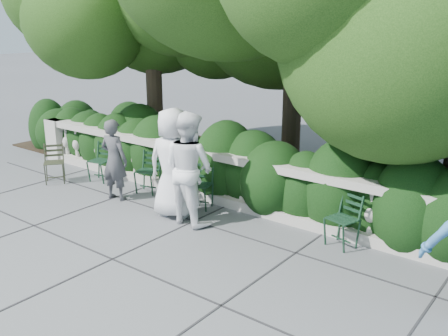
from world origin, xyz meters
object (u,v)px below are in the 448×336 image
Objects in this scene: person_businessman at (173,163)px; chair_b at (145,195)px; person_casual_man at (189,168)px; chair_weathered at (56,185)px; chair_a at (97,183)px; chair_e at (334,249)px; chair_c at (197,210)px; person_woman_grey at (114,160)px; chair_d at (172,204)px.

chair_b is at bearing -36.19° from person_businessman.
person_businessman is at bearing -1.15° from person_casual_man.
person_casual_man reaches higher than chair_weathered.
chair_a is 5.42m from chair_e.
person_woman_grey reaches higher than chair_c.
person_woman_grey is (-1.05, -0.45, 0.78)m from chair_d.
person_casual_man is at bearing 170.90° from person_woman_grey.
chair_b and chair_weathered have the same top height.
chair_a and chair_b have the same top height.
chair_d and chair_weathered have the same top height.
person_woman_grey is at bearing -133.83° from chair_b.
chair_d is 1.39m from person_woman_grey.
person_businessman is 1.49m from person_woman_grey.
chair_weathered is 0.54× the size of person_woman_grey.
chair_c is 0.54× the size of person_woman_grey.
chair_weathered is (-3.32, -0.70, 0.00)m from chair_c.
chair_c is 1.87m from person_woman_grey.
chair_c is at bearing -173.39° from person_woman_grey.
chair_b is at bearing -126.76° from person_woman_grey.
person_casual_man is at bearing -19.32° from chair_a.
chair_b is 1.94m from person_casual_man.
chair_weathered is at bearing 177.67° from chair_d.
chair_b and chair_c have the same top height.
chair_d is at bearing -10.70° from chair_a.
person_woman_grey is at bearing 5.56° from person_casual_man.
chair_a is 1.00× the size of chair_weathered.
chair_a is at bearing -2.24° from person_casual_man.
chair_d is at bearing 166.11° from chair_c.
chair_c is (2.73, 0.08, 0.00)m from chair_a.
chair_e is at bearing -15.33° from chair_c.
person_casual_man is (1.88, 0.02, 0.17)m from person_woman_grey.
person_businessman is at bearing -19.49° from chair_a.
chair_weathered is at bearing 174.99° from chair_c.
person_casual_man is at bearing -79.28° from chair_c.
chair_b is 1.00× the size of chair_d.
chair_a is at bearing 165.42° from chair_d.
person_woman_grey is (1.10, -0.39, 0.78)m from chair_a.
chair_b is 1.00× the size of chair_weathered.
chair_d is 1.00× the size of chair_e.
person_businessman is 0.40m from person_casual_man.
person_casual_man reaches higher than chair_e.
person_businessman reaches higher than chair_b.
person_businessman is (3.16, 0.28, 0.96)m from chair_weathered.
person_woman_grey is at bearing 179.46° from chair_c.
person_casual_man is (0.24, -0.46, 0.96)m from chair_c.
chair_e is 1.00× the size of chair_weathered.
person_casual_man reaches higher than chair_c.
person_businessman is at bearing -47.16° from chair_weathered.
chair_weathered is 0.44× the size of person_businessman.
chair_b is at bearing 160.46° from chair_d.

